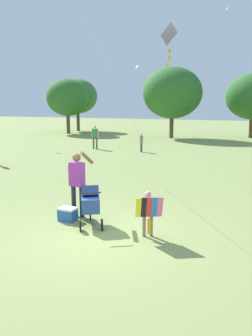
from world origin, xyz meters
TOP-DOWN VIEW (x-y plane):
  - ground_plane at (0.00, 0.00)m, footprint 120.00×120.00m
  - treeline_distant at (1.23, 24.47)m, footprint 42.38×8.26m
  - child_with_butterfly_kite at (1.11, 0.44)m, footprint 0.61×0.50m
  - person_adult_flyer at (-1.12, 1.03)m, footprint 0.59×0.52m
  - stroller at (-0.48, 0.60)m, footprint 0.86×1.08m
  - kite_adult_black at (0.14, 4.66)m, footprint 1.41×3.87m
  - person_sitting_far at (-4.09, 13.45)m, footprint 0.28×0.33m
  - person_couple_left at (-7.53, 13.59)m, footprint 0.51×0.22m
  - cooler_box at (-1.19, 0.63)m, footprint 0.45×0.33m

SIDE VIEW (x-z plane):
  - ground_plane at x=0.00m, z-range 0.00..0.00m
  - cooler_box at x=-1.19m, z-range 0.00..0.35m
  - stroller at x=-0.48m, z-range 0.09..1.12m
  - child_with_butterfly_kite at x=1.11m, z-range 0.11..1.19m
  - person_sitting_far at x=-4.09m, z-range 0.11..1.30m
  - person_couple_left at x=-7.53m, z-range 0.14..1.74m
  - person_adult_flyer at x=-1.12m, z-range 0.14..1.95m
  - treeline_distant at x=1.23m, z-range 0.58..6.84m
  - kite_adult_black at x=0.14m, z-range 2.17..7.86m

